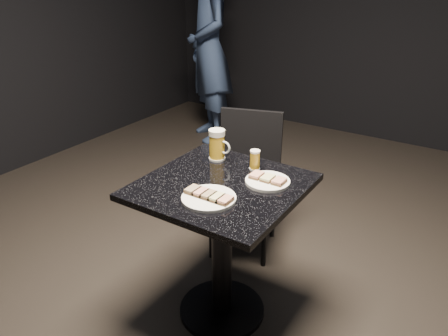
{
  "coord_description": "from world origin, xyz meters",
  "views": [
    {
      "loc": [
        0.97,
        -1.47,
        1.65
      ],
      "look_at": [
        0.0,
        0.02,
        0.82
      ],
      "focal_mm": 35.0,
      "sensor_mm": 36.0,
      "label": 1
    }
  ],
  "objects_px": {
    "table": "(222,229)",
    "beer_mug": "(217,145)",
    "plate_small": "(268,181)",
    "plate_large": "(209,198)",
    "patron": "(209,49)",
    "beer_tumbler": "(255,160)",
    "chair": "(247,172)"
  },
  "relations": [
    {
      "from": "table",
      "to": "beer_mug",
      "type": "bearing_deg",
      "value": 127.76
    },
    {
      "from": "plate_small",
      "to": "plate_large",
      "type": "bearing_deg",
      "value": -115.98
    },
    {
      "from": "patron",
      "to": "beer_tumbler",
      "type": "xyz_separation_m",
      "value": [
        1.55,
        -1.86,
        -0.11
      ]
    },
    {
      "from": "plate_small",
      "to": "table",
      "type": "bearing_deg",
      "value": -144.84
    },
    {
      "from": "patron",
      "to": "beer_tumbler",
      "type": "relative_size",
      "value": 18.46
    },
    {
      "from": "plate_small",
      "to": "table",
      "type": "relative_size",
      "value": 0.27
    },
    {
      "from": "chair",
      "to": "beer_mug",
      "type": "bearing_deg",
      "value": -81.77
    },
    {
      "from": "plate_small",
      "to": "table",
      "type": "xyz_separation_m",
      "value": [
        -0.17,
        -0.12,
        -0.25
      ]
    },
    {
      "from": "table",
      "to": "chair",
      "type": "height_order",
      "value": "chair"
    },
    {
      "from": "beer_mug",
      "to": "chair",
      "type": "height_order",
      "value": "beer_mug"
    },
    {
      "from": "beer_tumbler",
      "to": "plate_small",
      "type": "bearing_deg",
      "value": -38.39
    },
    {
      "from": "plate_small",
      "to": "table",
      "type": "distance_m",
      "value": 0.33
    },
    {
      "from": "patron",
      "to": "table",
      "type": "relative_size",
      "value": 2.41
    },
    {
      "from": "plate_large",
      "to": "plate_small",
      "type": "height_order",
      "value": "same"
    },
    {
      "from": "beer_tumbler",
      "to": "chair",
      "type": "distance_m",
      "value": 0.58
    },
    {
      "from": "beer_mug",
      "to": "beer_tumbler",
      "type": "relative_size",
      "value": 1.61
    },
    {
      "from": "chair",
      "to": "table",
      "type": "bearing_deg",
      "value": -70.03
    },
    {
      "from": "plate_small",
      "to": "beer_tumbler",
      "type": "height_order",
      "value": "beer_tumbler"
    },
    {
      "from": "plate_small",
      "to": "patron",
      "type": "bearing_deg",
      "value": 130.59
    },
    {
      "from": "plate_large",
      "to": "beer_mug",
      "type": "relative_size",
      "value": 1.47
    },
    {
      "from": "plate_small",
      "to": "beer_mug",
      "type": "height_order",
      "value": "beer_mug"
    },
    {
      "from": "patron",
      "to": "beer_mug",
      "type": "height_order",
      "value": "patron"
    },
    {
      "from": "table",
      "to": "patron",
      "type": "bearing_deg",
      "value": 125.94
    },
    {
      "from": "plate_small",
      "to": "beer_tumbler",
      "type": "xyz_separation_m",
      "value": [
        -0.12,
        0.1,
        0.04
      ]
    },
    {
      "from": "plate_small",
      "to": "patron",
      "type": "relative_size",
      "value": 0.11
    },
    {
      "from": "table",
      "to": "beer_tumbler",
      "type": "relative_size",
      "value": 7.65
    },
    {
      "from": "patron",
      "to": "table",
      "type": "height_order",
      "value": "patron"
    },
    {
      "from": "beer_tumbler",
      "to": "plate_large",
      "type": "bearing_deg",
      "value": -91.94
    },
    {
      "from": "plate_large",
      "to": "beer_tumbler",
      "type": "distance_m",
      "value": 0.37
    },
    {
      "from": "plate_small",
      "to": "beer_tumbler",
      "type": "bearing_deg",
      "value": 141.61
    },
    {
      "from": "beer_tumbler",
      "to": "beer_mug",
      "type": "bearing_deg",
      "value": -179.96
    },
    {
      "from": "beer_mug",
      "to": "beer_tumbler",
      "type": "distance_m",
      "value": 0.22
    }
  ]
}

